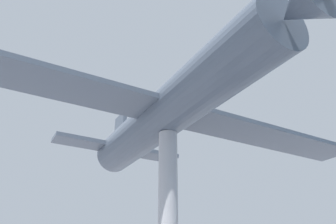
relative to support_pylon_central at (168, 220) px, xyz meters
name	(u,v)px	position (x,y,z in m)	size (l,w,h in m)	color
support_pylon_central	(168,220)	(0.00, 0.00, 0.00)	(0.61, 0.61, 5.64)	#B7B7BC
suspended_airplane	(170,110)	(0.04, 0.13, 3.65)	(18.09, 12.17, 2.65)	#4C5666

